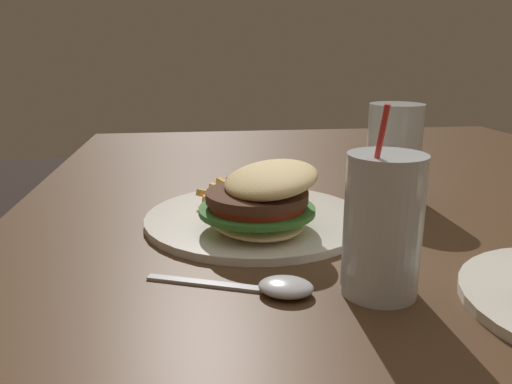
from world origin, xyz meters
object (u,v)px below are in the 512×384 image
(juice_glass, at_px, (382,232))
(spoon, at_px, (278,287))
(meal_plate_near, at_px, (259,207))
(beer_glass, at_px, (392,155))

(juice_glass, bearing_deg, spoon, -95.57)
(juice_glass, height_order, spoon, juice_glass)
(meal_plate_near, height_order, spoon, meal_plate_near)
(beer_glass, relative_size, spoon, 0.88)
(beer_glass, height_order, juice_glass, juice_glass)
(spoon, bearing_deg, beer_glass, 73.51)
(meal_plate_near, xyz_separation_m, spoon, (0.18, -0.01, -0.02))
(beer_glass, relative_size, juice_glass, 0.81)
(spoon, bearing_deg, meal_plate_near, 109.56)
(meal_plate_near, relative_size, spoon, 1.79)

